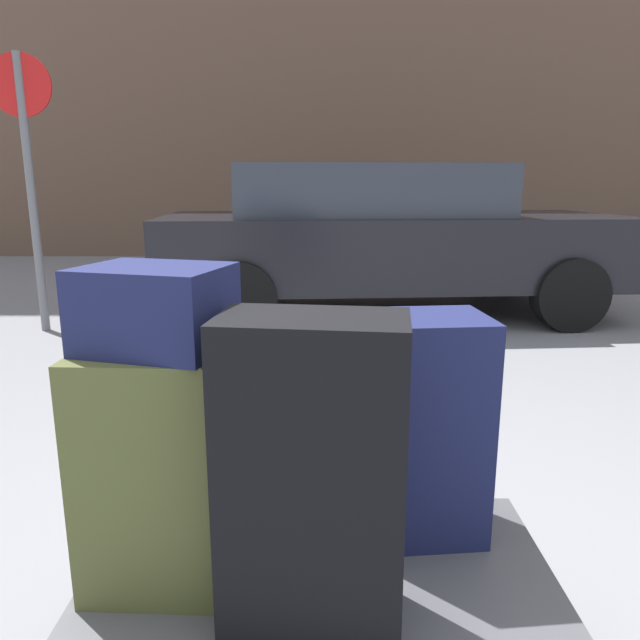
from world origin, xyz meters
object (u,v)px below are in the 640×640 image
Objects in this scene: suitcase_olive_center at (166,467)px; duffel_bag_navy_topmost_pile at (156,308)px; bollard_kerb_near at (538,250)px; luggage_cart at (321,603)px; suitcase_black_stacked_top at (314,477)px; no_parking_sign at (28,164)px; suitcase_navy_rear_left at (420,426)px; parked_car at (384,236)px.

duffel_bag_navy_topmost_pile reaches higher than suitcase_olive_center.
duffel_bag_navy_topmost_pile is 0.41× the size of bollard_kerb_near.
suitcase_black_stacked_top is at bearing -95.61° from luggage_cart.
suitcase_black_stacked_top is (-0.01, -0.14, 0.41)m from luggage_cart.
luggage_cart is at bearing -57.60° from no_parking_sign.
luggage_cart is 1.53× the size of bollard_kerb_near.
suitcase_navy_rear_left is 4.52m from no_parking_sign.
duffel_bag_navy_topmost_pile is at bearing 163.09° from suitcase_black_stacked_top.
duffel_bag_navy_topmost_pile is 4.31m from no_parking_sign.
luggage_cart is at bearing -147.28° from suitcase_navy_rear_left.
no_parking_sign is (-2.39, 3.92, 0.74)m from suitcase_black_stacked_top.
duffel_bag_navy_topmost_pile is at bearing -102.21° from parked_car.
parked_car reaches higher than bollard_kerb_near.
suitcase_black_stacked_top is 0.49m from duffel_bag_navy_topmost_pile.
parked_car is (0.98, 4.51, -0.23)m from duffel_bag_navy_topmost_pile.
suitcase_black_stacked_top is 7.59m from bollard_kerb_near.
suitcase_navy_rear_left is at bearing 38.27° from luggage_cart.
duffel_bag_navy_topmost_pile is 7.61m from bollard_kerb_near.
luggage_cart is 1.90× the size of suitcase_navy_rear_left.
suitcase_navy_rear_left is at bearing 59.01° from suitcase_black_stacked_top.
suitcase_navy_rear_left reaches higher than suitcase_olive_center.
bollard_kerb_near is (2.99, 6.82, 0.10)m from luggage_cart.
parked_car is (0.98, 4.51, 0.14)m from suitcase_olive_center.
luggage_cart is 4.59m from parked_car.
duffel_bag_navy_topmost_pile is (-0.00, 0.00, 0.37)m from suitcase_olive_center.
no_parking_sign is at bearing -150.58° from bollard_kerb_near.
no_parking_sign is at bearing -166.25° from parked_car.
luggage_cart is 4.62m from no_parking_sign.
suitcase_olive_center is 7.59m from bollard_kerb_near.
suitcase_black_stacked_top is at bearing -97.76° from parked_car.
suitcase_navy_rear_left is at bearing -112.42° from bollard_kerb_near.
suitcase_black_stacked_top reaches higher than suitcase_olive_center.
bollard_kerb_near is at bearing 44.16° from parked_car.
suitcase_navy_rear_left reaches higher than bollard_kerb_near.
parked_car is at bearing 79.67° from suitcase_navy_rear_left.
luggage_cart is at bearing 1.13° from suitcase_olive_center.
suitcase_olive_center is at bearing -102.21° from parked_car.
suitcase_olive_center is 0.38m from suitcase_black_stacked_top.
suitcase_navy_rear_left is 4.33m from parked_car.
duffel_bag_navy_topmost_pile is at bearing -116.16° from bollard_kerb_near.
no_parking_sign is at bearing 121.17° from suitcase_olive_center.
duffel_bag_navy_topmost_pile reaches higher than suitcase_black_stacked_top.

